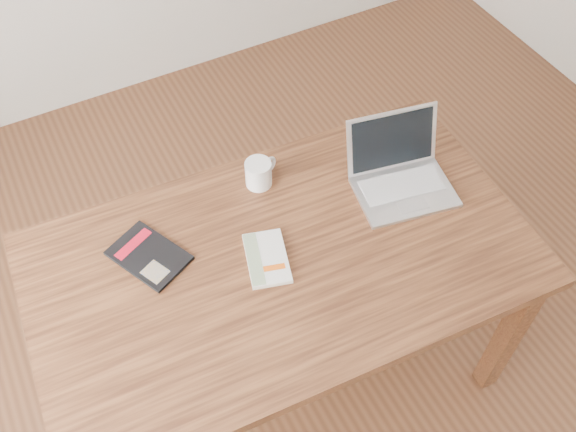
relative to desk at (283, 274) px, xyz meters
name	(u,v)px	position (x,y,z in m)	size (l,w,h in m)	color
room	(361,120)	(0.13, -0.13, 0.69)	(4.04, 4.04, 2.70)	#53301C
desk	(283,274)	(0.00, 0.00, 0.00)	(1.54, 0.94, 0.75)	#4F2B18
white_guidebook	(267,258)	(-0.05, 0.01, 0.10)	(0.17, 0.22, 0.02)	silver
black_guidebook	(149,256)	(-0.35, 0.19, 0.10)	(0.23, 0.27, 0.01)	black
laptop	(400,173)	(0.47, 0.09, 0.13)	(0.35, 0.33, 0.21)	silver
coffee_mug	(259,173)	(0.07, 0.30, 0.14)	(0.12, 0.09, 0.09)	white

